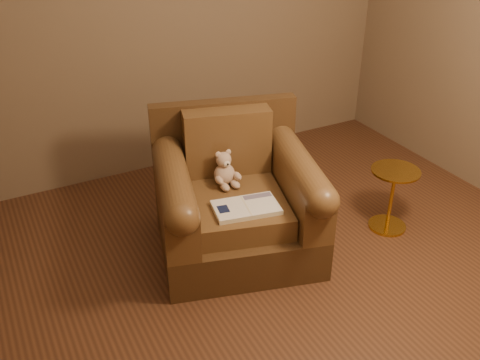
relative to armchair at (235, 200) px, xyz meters
name	(u,v)px	position (x,y,z in m)	size (l,w,h in m)	color
floor	(301,292)	(0.12, -0.64, -0.35)	(4.00, 4.00, 0.00)	#522F1C
room	(321,8)	(0.12, -0.64, 1.36)	(4.02, 4.02, 2.71)	brown
armchair	(235,200)	(0.00, 0.00, 0.00)	(1.24, 1.20, 0.92)	#472E17
teddy_bear	(225,172)	(-0.02, 0.10, 0.18)	(0.18, 0.20, 0.25)	tan
guidebook	(246,207)	(-0.05, -0.25, 0.10)	(0.44, 0.32, 0.03)	beige
side_table	(392,197)	(1.08, -0.34, -0.10)	(0.34, 0.34, 0.48)	gold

